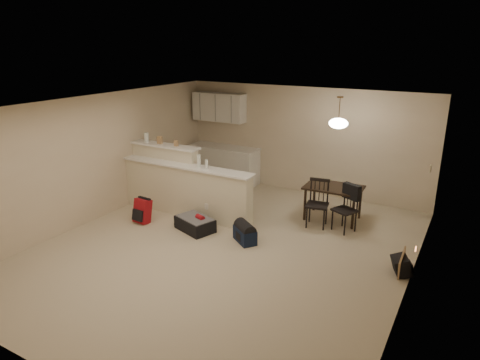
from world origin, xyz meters
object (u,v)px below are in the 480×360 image
Objects in this scene: pendant_lamp at (338,123)px; red_backpack at (142,211)px; dining_chair_far at (345,209)px; dining_chair_near at (317,204)px; dining_table at (334,191)px; black_daypack at (401,266)px; navy_duffel at (245,235)px; suitcase at (195,224)px.

pendant_lamp is 4.22m from red_backpack.
dining_chair_far is at bearing 27.78° from red_backpack.
pendant_lamp reaches higher than dining_chair_near.
pendant_lamp is at bearing 155.33° from dining_chair_far.
dining_table reaches higher than black_daypack.
dining_chair_far is 1.98m from navy_duffel.
red_backpack is at bearing -150.17° from dining_table.
dining_chair_near is at bearing 91.90° from navy_duffel.
dining_chair_far is 1.21× the size of suitcase.
dining_table is at bearing 180.00° from pendant_lamp.
dining_chair_far is 2.87m from suitcase.
black_daypack reaches higher than navy_duffel.
suitcase is 1.54× the size of red_backpack.
dining_chair_near is at bearing 53.12° from suitcase.
black_daypack is at bearing 9.35° from red_backpack.
navy_duffel is at bearing -110.87° from dining_chair_far.
black_daypack is (1.26, -1.14, -0.30)m from dining_chair_far.
black_daypack is (3.75, 0.25, 0.02)m from suitcase.
dining_chair_near is 1.27× the size of suitcase.
suitcase is (-2.12, -1.83, -1.86)m from pendant_lamp.
black_daypack is at bearing -44.10° from pendant_lamp.
dining_table is 1.37m from pendant_lamp.
red_backpack is 2.24m from navy_duffel.
dining_chair_far is (0.37, -0.44, -1.54)m from pendant_lamp.
red_backpack is (-3.26, -2.04, -1.75)m from pendant_lamp.
suitcase is 1.51× the size of navy_duffel.
black_daypack is (1.63, -1.58, -1.85)m from pendant_lamp.
dining_chair_far reaches higher than black_daypack.
dining_table is 2.35× the size of navy_duffel.
pendant_lamp reaches higher than navy_duffel.
pendant_lamp is 1.89× the size of black_daypack.
navy_duffel reaches higher than suitcase.
pendant_lamp is 1.29× the size of red_backpack.
pendant_lamp is (0.00, 0.00, 1.37)m from dining_table.
pendant_lamp reaches higher than dining_table.
navy_duffel is at bearing 10.09° from red_backpack.
black_daypack reaches higher than suitcase.
dining_table is 0.60m from dining_chair_far.
dining_table is at bearing 59.69° from suitcase.
dining_table is 1.29× the size of dining_chair_far.
suitcase is at bearing -141.28° from dining_table.
black_daypack is at bearing -46.26° from dining_table.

